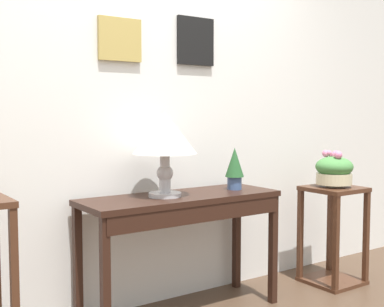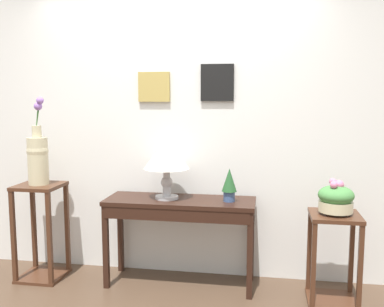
# 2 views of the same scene
# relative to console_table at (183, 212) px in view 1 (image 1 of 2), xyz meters

# --- Properties ---
(back_wall_with_art) EXTENTS (9.00, 0.13, 2.80)m
(back_wall_with_art) POSITION_rel_console_table_xyz_m (-0.09, 0.33, 0.75)
(back_wall_with_art) COLOR silver
(back_wall_with_art) RESTS_ON ground
(console_table) EXTENTS (1.26, 0.44, 0.75)m
(console_table) POSITION_rel_console_table_xyz_m (0.00, 0.00, 0.00)
(console_table) COLOR black
(console_table) RESTS_ON ground
(table_lamp) EXTENTS (0.38, 0.38, 0.50)m
(table_lamp) POSITION_rel_console_table_xyz_m (-0.12, 0.02, 0.46)
(table_lamp) COLOR #B7B7BC
(table_lamp) RESTS_ON console_table
(potted_plant_on_console) EXTENTS (0.12, 0.12, 0.28)m
(potted_plant_on_console) POSITION_rel_console_table_xyz_m (0.41, 0.02, 0.25)
(potted_plant_on_console) COLOR #3D5684
(potted_plant_on_console) RESTS_ON console_table
(pedestal_stand_right) EXTENTS (0.38, 0.38, 0.71)m
(pedestal_stand_right) POSITION_rel_console_table_xyz_m (1.24, -0.12, -0.29)
(pedestal_stand_right) COLOR #472819
(pedestal_stand_right) RESTS_ON ground
(planter_bowl_wide_right) EXTENTS (0.27, 0.27, 0.27)m
(planter_bowl_wide_right) POSITION_rel_console_table_xyz_m (1.24, -0.12, 0.19)
(planter_bowl_wide_right) COLOR beige
(planter_bowl_wide_right) RESTS_ON pedestal_stand_right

